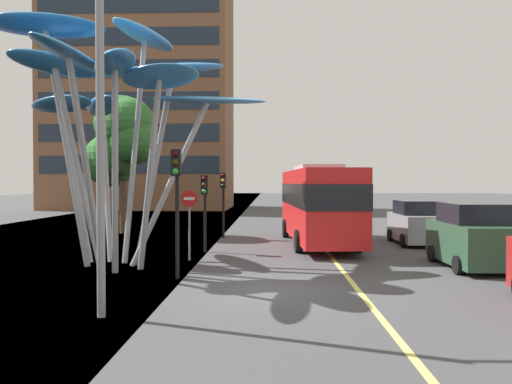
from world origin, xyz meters
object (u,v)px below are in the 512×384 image
object	(u,v)px
traffic_light_kerb_near	(177,186)
car_parked_mid	(472,237)
traffic_light_island_mid	(223,191)
traffic_light_kerb_far	(205,196)
leaf_sculpture	(112,82)
no_entry_sign	(189,214)
street_lamp	(118,101)
red_bus	(318,201)
car_parked_far	(417,223)

from	to	relation	value
traffic_light_kerb_near	car_parked_mid	distance (m)	10.11
traffic_light_kerb_near	traffic_light_island_mid	world-z (taller)	traffic_light_kerb_near
traffic_light_kerb_far	traffic_light_island_mid	size ratio (longest dim) A/B	0.94
leaf_sculpture	no_entry_sign	bearing A→B (deg)	23.05
traffic_light_kerb_far	street_lamp	bearing A→B (deg)	-93.12
red_bus	leaf_sculpture	distance (m)	10.76
car_parked_mid	street_lamp	xyz separation A→B (m)	(-10.15, -6.42, 3.62)
traffic_light_kerb_near	no_entry_sign	xyz separation A→B (m)	(-0.22, 3.61, -1.08)
leaf_sculpture	traffic_light_kerb_near	bearing A→B (deg)	-42.43
traffic_light_island_mid	traffic_light_kerb_near	bearing A→B (deg)	-91.85
traffic_light_kerb_far	traffic_light_island_mid	xyz separation A→B (m)	(0.27, 5.17, 0.15)
traffic_light_kerb_far	leaf_sculpture	bearing A→B (deg)	-132.08
traffic_light_kerb_far	car_parked_far	distance (m)	10.19
street_lamp	no_entry_sign	distance (m)	8.30
traffic_light_island_mid	street_lamp	world-z (taller)	street_lamp
traffic_light_kerb_near	traffic_light_island_mid	size ratio (longest dim) A/B	1.14
no_entry_sign	car_parked_mid	bearing A→B (deg)	-7.67
car_parked_mid	street_lamp	bearing A→B (deg)	-147.68
traffic_light_kerb_near	car_parked_far	bearing A→B (deg)	41.79
red_bus	traffic_light_kerb_near	bearing A→B (deg)	-120.79
traffic_light_island_mid	traffic_light_kerb_far	bearing A→B (deg)	-93.00
red_bus	car_parked_far	size ratio (longest dim) A/B	2.58
leaf_sculpture	street_lamp	bearing A→B (deg)	-70.95
leaf_sculpture	traffic_light_kerb_far	world-z (taller)	leaf_sculpture
no_entry_sign	traffic_light_island_mid	bearing A→B (deg)	85.50
red_bus	car_parked_far	world-z (taller)	red_bus
traffic_light_kerb_near	traffic_light_kerb_far	world-z (taller)	traffic_light_kerb_near
traffic_light_island_mid	no_entry_sign	distance (m)	7.29
traffic_light_kerb_far	car_parked_far	bearing A→B (deg)	17.37
red_bus	traffic_light_island_mid	world-z (taller)	red_bus
car_parked_far	street_lamp	world-z (taller)	street_lamp
traffic_light_kerb_far	car_parked_mid	xyz separation A→B (m)	(9.62, -3.40, -1.29)
car_parked_far	street_lamp	bearing A→B (deg)	-128.40
leaf_sculpture	car_parked_mid	world-z (taller)	leaf_sculpture
red_bus	traffic_light_kerb_far	world-z (taller)	red_bus
traffic_light_kerb_near	traffic_light_island_mid	distance (m)	10.85
leaf_sculpture	car_parked_mid	distance (m)	13.59
leaf_sculpture	traffic_light_kerb_far	xyz separation A→B (m)	(2.84, 3.14, -4.13)
car_parked_mid	car_parked_far	xyz separation A→B (m)	(0.02, 6.41, -0.07)
traffic_light_kerb_far	no_entry_sign	world-z (taller)	traffic_light_kerb_far
red_bus	car_parked_mid	bearing A→B (deg)	-53.08
traffic_light_kerb_near	traffic_light_island_mid	bearing A→B (deg)	88.15
traffic_light_island_mid	street_lamp	distance (m)	15.17
traffic_light_kerb_near	traffic_light_kerb_far	distance (m)	5.69
leaf_sculpture	street_lamp	distance (m)	7.29
traffic_light_kerb_near	street_lamp	xyz separation A→B (m)	(-0.46, -4.15, 1.85)
leaf_sculpture	traffic_light_kerb_near	world-z (taller)	leaf_sculpture
car_parked_far	street_lamp	size ratio (longest dim) A/B	0.53
red_bus	no_entry_sign	xyz separation A→B (m)	(-5.26, -4.86, -0.29)
traffic_light_kerb_near	car_parked_mid	world-z (taller)	traffic_light_kerb_near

